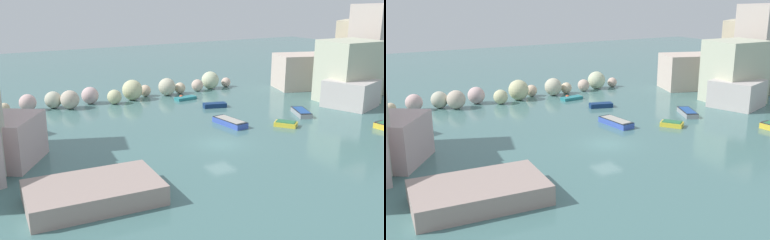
% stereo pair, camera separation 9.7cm
% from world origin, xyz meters
% --- Properties ---
extents(cove_water, '(160.00, 160.00, 0.00)m').
position_xyz_m(cove_water, '(0.00, 0.00, 0.00)').
color(cove_water, slate).
rests_on(cove_water, ground).
extents(cliff_headland_right, '(21.37, 18.75, 12.29)m').
position_xyz_m(cliff_headland_right, '(30.58, 9.95, 4.40)').
color(cliff_headland_right, beige).
rests_on(cliff_headland_right, ground).
extents(rock_breakwater, '(36.24, 4.26, 2.70)m').
position_xyz_m(rock_breakwater, '(-1.70, 21.45, 1.12)').
color(rock_breakwater, beige).
rests_on(rock_breakwater, ground).
extents(stone_dock, '(9.28, 6.04, 1.41)m').
position_xyz_m(stone_dock, '(-14.18, -6.04, 0.70)').
color(stone_dock, '#A58D85').
rests_on(stone_dock, ground).
extents(channel_buoy, '(0.54, 0.54, 0.54)m').
position_xyz_m(channel_buoy, '(5.60, 18.31, 0.27)').
color(channel_buoy, '#E04C28').
rests_on(channel_buoy, cove_water).
extents(moored_boat_0, '(2.85, 4.04, 0.60)m').
position_xyz_m(moored_boat_0, '(13.97, 4.14, 0.31)').
color(moored_boat_0, '#92959B').
rests_on(moored_boat_0, cove_water).
extents(moored_boat_1, '(1.93, 4.40, 0.66)m').
position_xyz_m(moored_boat_1, '(4.32, 4.77, 0.34)').
color(moored_boat_1, '#3C58BD').
rests_on(moored_boat_1, cove_water).
extents(moored_boat_2, '(2.98, 1.49, 0.38)m').
position_xyz_m(moored_boat_2, '(5.94, 17.69, 0.19)').
color(moored_boat_2, teal).
rests_on(moored_boat_2, cove_water).
extents(moored_boat_4, '(3.05, 1.89, 0.55)m').
position_xyz_m(moored_boat_4, '(7.08, 12.19, 0.27)').
color(moored_boat_4, navy).
rests_on(moored_boat_4, cove_water).
extents(moored_boat_5, '(2.47, 2.67, 0.56)m').
position_xyz_m(moored_boat_5, '(9.27, 1.44, 0.27)').
color(moored_boat_5, yellow).
rests_on(moored_boat_5, cove_water).
extents(moored_boat_6, '(1.64, 4.51, 0.60)m').
position_xyz_m(moored_boat_6, '(-17.05, 15.91, 0.32)').
color(moored_boat_6, white).
rests_on(moored_boat_6, cove_water).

